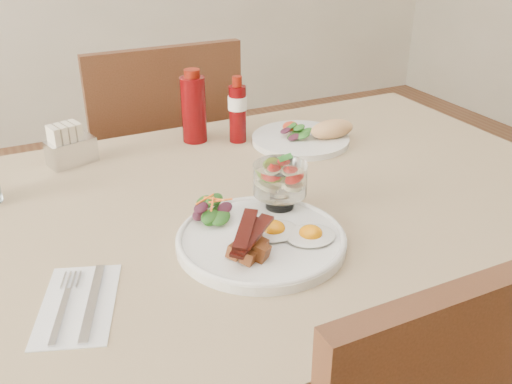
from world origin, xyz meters
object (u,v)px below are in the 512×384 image
at_px(chair_far, 161,175).
at_px(fruit_cup, 280,179).
at_px(sugar_caddy, 70,147).
at_px(second_plate, 308,136).
at_px(main_plate, 261,241).
at_px(hot_sauce_bottle, 238,110).
at_px(ketchup_bottle, 194,108).
at_px(table, 258,240).

xyz_separation_m(chair_far, fruit_cup, (0.01, -0.73, 0.30)).
height_order(chair_far, sugar_caddy, chair_far).
distance_m(chair_far, second_plate, 0.56).
height_order(main_plate, hot_sauce_bottle, hot_sauce_bottle).
relative_size(chair_far, main_plate, 3.32).
relative_size(ketchup_bottle, hot_sauce_bottle, 1.09).
height_order(ketchup_bottle, hot_sauce_bottle, ketchup_bottle).
xyz_separation_m(main_plate, fruit_cup, (0.08, 0.08, 0.06)).
distance_m(fruit_cup, sugar_caddy, 0.50).
height_order(table, hot_sauce_bottle, hot_sauce_bottle).
relative_size(table, ketchup_bottle, 7.79).
relative_size(second_plate, sugar_caddy, 2.15).
height_order(main_plate, sugar_caddy, sugar_caddy).
height_order(second_plate, ketchup_bottle, ketchup_bottle).
height_order(chair_far, hot_sauce_bottle, chair_far).
height_order(second_plate, sugar_caddy, sugar_caddy).
bearing_deg(chair_far, sugar_caddy, -130.79).
bearing_deg(ketchup_bottle, chair_far, 89.92).
bearing_deg(chair_far, main_plate, -94.68).
height_order(table, second_plate, second_plate).
height_order(table, sugar_caddy, sugar_caddy).
bearing_deg(table, ketchup_bottle, 90.08).
bearing_deg(hot_sauce_bottle, sugar_caddy, 174.14).
bearing_deg(second_plate, ketchup_bottle, 151.60).
height_order(ketchup_bottle, sugar_caddy, ketchup_bottle).
relative_size(chair_far, hot_sauce_bottle, 5.96).
relative_size(table, hot_sauce_bottle, 8.52).
bearing_deg(main_plate, sugar_caddy, 115.04).
bearing_deg(ketchup_bottle, second_plate, -28.40).
height_order(hot_sauce_bottle, sugar_caddy, hot_sauce_bottle).
bearing_deg(main_plate, table, 65.39).
bearing_deg(sugar_caddy, table, -64.43).
height_order(chair_far, main_plate, chair_far).
bearing_deg(table, main_plate, -114.61).
bearing_deg(second_plate, fruit_cup, -128.86).
distance_m(table, second_plate, 0.33).
distance_m(chair_far, ketchup_bottle, 0.45).
relative_size(main_plate, second_plate, 1.19).
relative_size(chair_far, second_plate, 3.96).
height_order(fruit_cup, second_plate, fruit_cup).
bearing_deg(main_plate, second_plate, 49.92).
bearing_deg(hot_sauce_bottle, ketchup_bottle, 152.19).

